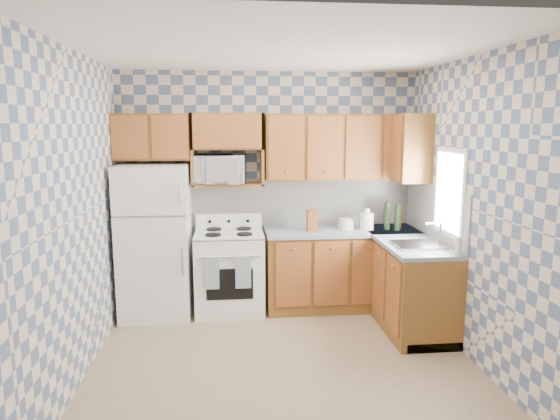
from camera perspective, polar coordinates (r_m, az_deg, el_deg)
The scene contains 29 objects.
floor at distance 4.71m, azimuth 0.32°, elevation -16.77°, with size 3.40×3.40×0.00m, color #816A4E.
back_wall at distance 5.86m, azimuth -1.32°, elevation 2.34°, with size 3.40×0.02×2.70m, color slate.
right_wall at distance 4.77m, azimuth 21.10°, elevation 0.02°, with size 0.02×3.20×2.70m, color slate.
backsplash_back at distance 5.91m, azimuth 2.56°, elevation 0.93°, with size 2.60×0.01×0.56m, color silver.
backsplash_right at distance 5.50m, azimuth 17.19°, elevation -0.14°, with size 0.01×1.60×0.56m, color silver.
refrigerator at distance 5.65m, azimuth -14.05°, elevation -3.48°, with size 0.75×0.70×1.68m, color white.
stove_body at distance 5.71m, azimuth -5.77°, elevation -7.15°, with size 0.76×0.65×0.90m, color white.
cooktop at distance 5.60m, azimuth -5.85°, elevation -2.68°, with size 0.76×0.65×0.03m, color silver.
backguard at distance 5.85m, azimuth -5.87°, elevation -1.20°, with size 0.76×0.08×0.17m, color white.
dish_towel_left at distance 5.35m, azimuth -7.87°, elevation -7.16°, with size 0.17×0.03×0.35m, color navy.
dish_towel_right at distance 5.35m, azimuth -4.24°, elevation -7.11°, with size 0.17×0.03×0.35m, color navy.
base_cabinets_back at distance 5.87m, azimuth 7.05°, elevation -6.79°, with size 1.75×0.60×0.88m, color brown.
base_cabinets_right at distance 5.57m, azimuth 14.03°, elevation -7.92°, with size 0.60×1.60×0.88m, color brown.
countertop_back at distance 5.76m, azimuth 7.16°, elevation -2.40°, with size 1.77×0.63×0.04m, color gray.
countertop_right at distance 5.45m, azimuth 14.18°, elevation -3.30°, with size 0.63×1.60×0.04m, color gray.
upper_cabinets_back at distance 5.77m, azimuth 7.05°, elevation 7.15°, with size 1.75×0.33×0.74m, color brown.
upper_cabinets_fridge at distance 5.69m, azimuth -14.40°, elevation 8.09°, with size 0.82×0.33×0.50m, color brown.
upper_cabinets_right at distance 5.80m, azimuth 14.36°, elevation 6.93°, with size 0.33×0.70×0.74m, color brown.
microwave_shelf at distance 5.67m, azimuth -5.94°, elevation 2.91°, with size 0.80×0.33×0.03m, color brown.
microwave at distance 5.64m, azimuth -6.98°, elevation 4.65°, with size 0.58×0.39×0.32m, color white.
sink at distance 5.13m, azimuth 15.56°, elevation -3.89°, with size 0.48×0.40×0.03m, color #B7B7BC.
window at distance 5.15m, azimuth 18.78°, elevation 1.94°, with size 0.02×0.66×0.86m, color silver.
bottle_0 at distance 5.81m, azimuth 12.14°, elevation -0.67°, with size 0.07×0.07×0.31m, color black.
bottle_1 at distance 5.79m, azimuth 13.26°, elevation -0.86°, with size 0.07×0.07×0.29m, color black.
bottle_2 at distance 5.90m, azimuth 13.40°, elevation -0.77°, with size 0.07×0.07×0.27m, color #4C2207.
knife_block at distance 5.61m, azimuth 3.69°, elevation -1.18°, with size 0.11×0.11×0.24m, color brown.
electric_kettle at distance 5.77m, azimuth 9.90°, elevation -1.27°, with size 0.15×0.15×0.19m, color white.
food_containers at distance 5.77m, azimuth 7.51°, elevation -1.56°, with size 0.18×0.18×0.12m, color beige, non-canonical shape.
soap_bottle at distance 4.84m, azimuth 19.74°, elevation -3.93°, with size 0.06×0.06×0.17m, color beige.
Camera 1 is at (-0.45, -4.19, 2.09)m, focal length 32.00 mm.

